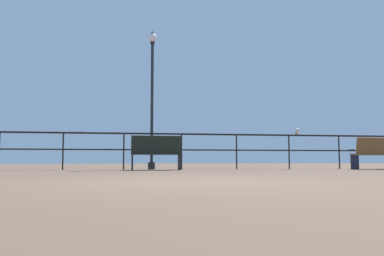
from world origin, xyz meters
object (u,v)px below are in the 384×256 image
Objects in this scene: bench_near_left at (156,151)px; lamppost_center at (152,90)px; seagull_on_rail at (297,132)px; bench_near_right at (379,152)px.

bench_near_left is 2.15m from lamppost_center.
bench_near_right is at bearing -19.67° from seagull_on_rail.
bench_near_left is 0.84× the size of bench_near_right.
lamppost_center is 10.37× the size of seagull_on_rail.
bench_near_right is 4.03× the size of seagull_on_rail.
seagull_on_rail is (-2.32, 0.83, 0.65)m from bench_near_right.
seagull_on_rail is at bearing 160.33° from bench_near_right.
lamppost_center is at bearing 177.88° from seagull_on_rail.
bench_near_right reaches higher than bench_near_left.
bench_near_left is at bearing -169.83° from seagull_on_rail.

